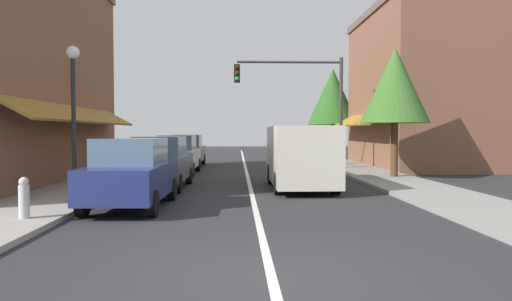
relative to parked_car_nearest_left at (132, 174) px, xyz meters
name	(u,v)px	position (x,y,z in m)	size (l,w,h in m)	color
ground_plane	(246,170)	(3.12, 12.01, -0.88)	(80.00, 80.00, 0.00)	#28282B
sidewalk_left	(136,169)	(-2.38, 12.01, -0.82)	(2.60, 56.00, 0.12)	gray
sidewalk_right	(354,169)	(8.62, 12.01, -0.82)	(2.60, 56.00, 0.12)	gray
lane_center_stripe	(246,170)	(3.12, 12.01, -0.88)	(0.14, 52.00, 0.01)	silver
storefront_left_block	(7,65)	(-5.83, 6.01, 3.53)	(5.63, 14.20, 8.83)	brown
storefront_right_block	(417,88)	(12.56, 14.01, 3.45)	(6.59, 10.20, 8.65)	brown
parked_car_nearest_left	(132,174)	(0.00, 0.00, 0.00)	(1.87, 4.14, 1.77)	navy
parked_car_second_left	(161,163)	(0.05, 4.33, 0.00)	(1.88, 4.15, 1.77)	#4C5156
parked_car_third_left	(178,155)	(-0.06, 10.02, 0.00)	(1.85, 4.13, 1.77)	silver
parked_car_far_left	(187,151)	(-0.12, 14.86, 0.00)	(1.82, 4.12, 1.77)	brown
van_in_lane	(300,155)	(4.81, 3.99, 0.27)	(2.01, 5.18, 2.12)	beige
traffic_signal_mast_arm	(304,92)	(6.01, 11.94, 3.03)	(5.49, 0.50, 5.68)	#333333
street_lamp_left_near	(73,95)	(-1.84, 1.22, 2.06)	(0.36, 0.36, 4.29)	black
tree_right_near	(395,86)	(9.07, 7.11, 2.92)	(2.78, 2.78, 5.35)	#4C331E
tree_right_far	(333,97)	(9.25, 20.72, 3.45)	(3.47, 3.47, 6.26)	#4C331E
fire_hydrant	(24,198)	(-1.79, -2.06, -0.33)	(0.22, 0.22, 0.87)	#B2B2B7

